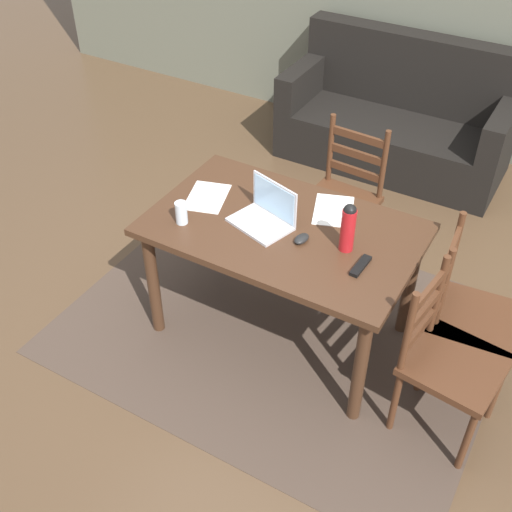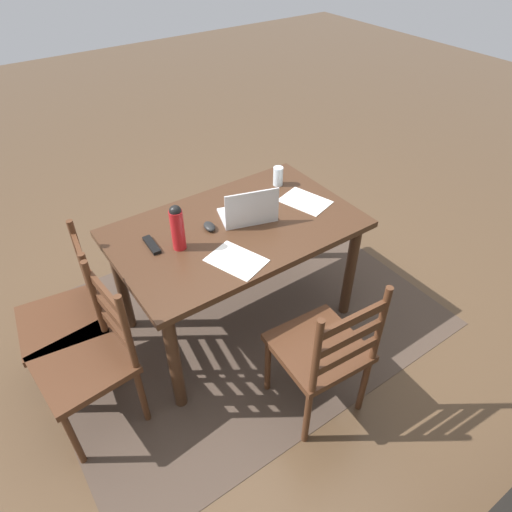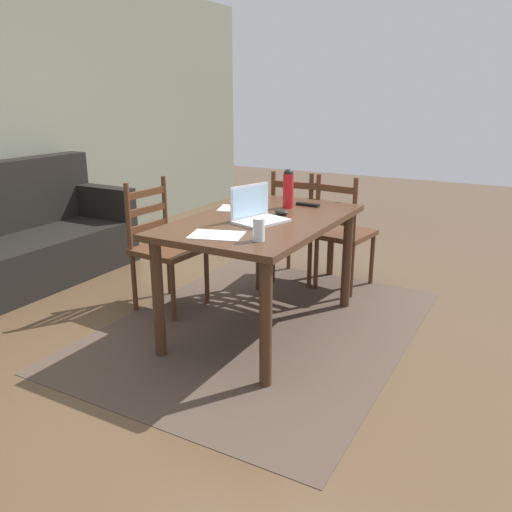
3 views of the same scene
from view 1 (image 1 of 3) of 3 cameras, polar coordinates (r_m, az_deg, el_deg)
ground_plane at (r=3.91m, az=2.15°, el=-6.47°), size 14.00×14.00×0.00m
area_rug at (r=3.91m, az=2.15°, el=-6.44°), size 2.50×1.90×0.01m
dining_table at (r=3.46m, az=2.42°, el=1.27°), size 1.44×0.89×0.78m
chair_right_far at (r=3.51m, az=18.47°, el=-5.08°), size 0.48×0.48×0.95m
chair_far_head at (r=4.18m, az=7.68°, el=5.02°), size 0.47×0.47×0.95m
chair_right_near at (r=3.26m, az=16.84°, el=-8.87°), size 0.49×0.49×0.95m
couch at (r=5.44m, az=12.57°, el=11.77°), size 1.80×0.80×1.00m
laptop at (r=3.39m, az=0.94°, el=3.88°), size 0.37×0.30×0.23m
water_bottle at (r=3.19m, az=8.26°, el=2.63°), size 0.07×0.07×0.27m
drinking_glass at (r=3.41m, az=-6.72°, el=3.87°), size 0.07×0.07×0.13m
computer_mouse at (r=3.29m, az=4.11°, el=1.56°), size 0.07×0.11×0.03m
tv_remote at (r=3.16m, az=9.37°, el=-0.88°), size 0.05×0.17×0.02m
paper_stack_left at (r=3.53m, az=6.96°, el=4.09°), size 0.30×0.35×0.00m
paper_stack_right at (r=3.62m, az=-4.40°, el=5.30°), size 0.29×0.34×0.00m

